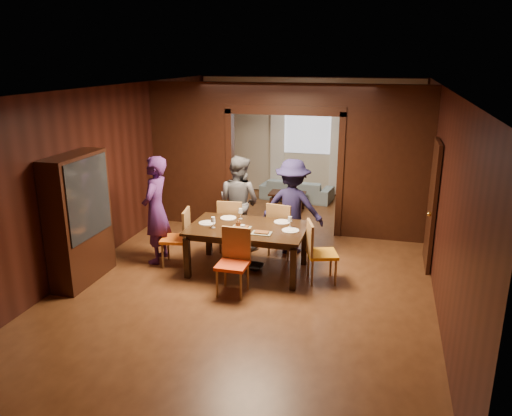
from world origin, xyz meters
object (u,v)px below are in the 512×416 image
(sofa, at_px, (297,190))
(chair_far_r, at_px, (282,228))
(person_grey, at_px, (239,202))
(chair_left, at_px, (175,237))
(chair_right, at_px, (322,252))
(chair_near, at_px, (232,263))
(chair_far_l, at_px, (232,224))
(dining_table, at_px, (248,249))
(person_purple, at_px, (156,210))
(coffee_table, at_px, (287,201))
(hutch, at_px, (79,219))
(person_navy, at_px, (292,207))

(sofa, xyz_separation_m, chair_far_r, (0.38, -3.52, 0.23))
(person_grey, distance_m, chair_left, 1.39)
(person_grey, bearing_deg, chair_far_r, -171.93)
(sofa, height_order, chair_right, chair_right)
(chair_far_r, relative_size, chair_near, 1.00)
(chair_far_l, bearing_deg, dining_table, 116.21)
(chair_far_r, height_order, chair_near, same)
(person_purple, height_order, chair_near, person_purple)
(sofa, height_order, chair_near, chair_near)
(coffee_table, distance_m, chair_far_l, 2.74)
(hutch, bearing_deg, chair_far_l, 43.95)
(person_purple, relative_size, chair_far_r, 1.88)
(chair_left, relative_size, chair_far_l, 1.00)
(sofa, distance_m, hutch, 5.91)
(chair_left, bearing_deg, sofa, 154.61)
(chair_right, bearing_deg, person_navy, 14.22)
(person_purple, xyz_separation_m, hutch, (-0.78, -1.01, 0.09))
(dining_table, distance_m, chair_far_r, 0.94)
(person_grey, height_order, coffee_table, person_grey)
(chair_near, bearing_deg, dining_table, 91.07)
(person_navy, relative_size, chair_left, 1.75)
(person_navy, distance_m, dining_table, 1.22)
(coffee_table, relative_size, chair_right, 0.82)
(person_navy, relative_size, hutch, 0.85)
(person_navy, bearing_deg, dining_table, 65.57)
(person_purple, relative_size, dining_table, 0.98)
(coffee_table, height_order, chair_far_r, chair_far_r)
(person_navy, distance_m, chair_far_l, 1.14)
(person_purple, distance_m, chair_left, 0.56)
(chair_right, distance_m, chair_far_l, 1.96)
(sofa, xyz_separation_m, chair_near, (-0.00, -5.20, 0.23))
(hutch, bearing_deg, dining_table, 22.35)
(person_grey, height_order, chair_left, person_grey)
(dining_table, relative_size, chair_far_r, 1.91)
(person_grey, relative_size, chair_far_r, 1.75)
(person_grey, xyz_separation_m, sofa, (0.46, 3.34, -0.60))
(chair_right, bearing_deg, hutch, 85.80)
(person_navy, height_order, chair_near, person_navy)
(coffee_table, bearing_deg, person_grey, -99.34)
(chair_far_r, bearing_deg, chair_near, 86.61)
(chair_far_l, height_order, chair_near, same)
(person_grey, bearing_deg, chair_left, 74.00)
(coffee_table, xyz_separation_m, chair_far_r, (0.44, -2.65, 0.28))
(sofa, bearing_deg, chair_far_l, 88.41)
(person_grey, bearing_deg, coffee_table, -79.20)
(person_purple, height_order, hutch, hutch)
(sofa, relative_size, chair_right, 1.78)
(dining_table, relative_size, chair_near, 1.91)
(dining_table, bearing_deg, chair_right, -3.53)
(person_purple, xyz_separation_m, person_navy, (2.14, 0.96, -0.06))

